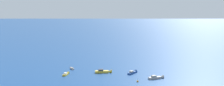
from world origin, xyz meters
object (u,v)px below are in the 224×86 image
motorboat_offshore (66,74)px  marker_buoy (138,81)px  motorboat_far_stbd (104,71)px  motorboat_far_port (72,68)px  motorboat_mid_cluster (133,72)px  motorboat_outer_ring_b (157,77)px

motorboat_offshore → marker_buoy: 46.80m
motorboat_far_stbd → motorboat_far_port: bearing=-168.8°
motorboat_far_port → motorboat_mid_cluster: 43.13m
motorboat_mid_cluster → marker_buoy: size_ratio=4.33×
motorboat_far_stbd → motorboat_offshore: 24.55m
motorboat_far_stbd → marker_buoy: motorboat_far_stbd is taller
motorboat_far_port → motorboat_mid_cluster: size_ratio=0.64×
motorboat_mid_cluster → marker_buoy: 21.03m
motorboat_offshore → motorboat_mid_cluster: (31.36, 28.81, 0.11)m
motorboat_mid_cluster → motorboat_outer_ring_b: motorboat_outer_ring_b is taller
motorboat_far_port → motorboat_outer_ring_b: size_ratio=0.62×
motorboat_far_stbd → motorboat_mid_cluster: (15.89, 9.76, -0.15)m
motorboat_mid_cluster → motorboat_outer_ring_b: (18.84, -2.79, 0.05)m
motorboat_far_port → motorboat_mid_cluster: motorboat_mid_cluster is taller
motorboat_far_stbd → marker_buoy: 30.19m
motorboat_far_stbd → motorboat_mid_cluster: motorboat_far_stbd is taller
motorboat_far_port → motorboat_outer_ring_b: (59.40, 11.86, 0.30)m
marker_buoy → motorboat_offshore: bearing=-164.1°
motorboat_far_stbd → motorboat_offshore: bearing=-129.1°
motorboat_offshore → motorboat_far_port: bearing=123.0°
motorboat_offshore → motorboat_far_stbd: bearing=50.9°
motorboat_far_stbd → motorboat_offshore: motorboat_far_stbd is taller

